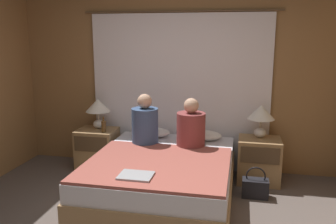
% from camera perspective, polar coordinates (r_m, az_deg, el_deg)
% --- Properties ---
extents(wall_back, '(4.54, 0.06, 2.50)m').
position_cam_1_polar(wall_back, '(4.84, 1.92, 5.55)').
color(wall_back, olive).
rests_on(wall_back, ground_plane).
extents(curtain_panel, '(2.61, 0.03, 2.12)m').
position_cam_1_polar(curtain_panel, '(4.80, 1.78, 3.20)').
color(curtain_panel, white).
rests_on(curtain_panel, ground_plane).
extents(bed, '(1.54, 1.91, 0.49)m').
position_cam_1_polar(bed, '(4.07, -0.85, -10.48)').
color(bed, '#99754C').
rests_on(bed, ground_plane).
extents(nightstand_left, '(0.52, 0.44, 0.56)m').
position_cam_1_polar(nightstand_left, '(4.99, -11.24, -5.86)').
color(nightstand_left, '#937047').
rests_on(nightstand_left, ground_plane).
extents(nightstand_right, '(0.52, 0.44, 0.56)m').
position_cam_1_polar(nightstand_right, '(4.62, 14.35, -7.51)').
color(nightstand_right, '#937047').
rests_on(nightstand_right, ground_plane).
extents(lamp_left, '(0.33, 0.33, 0.41)m').
position_cam_1_polar(lamp_left, '(4.92, -11.18, 0.72)').
color(lamp_left, silver).
rests_on(lamp_left, nightstand_left).
extents(lamp_right, '(0.33, 0.33, 0.41)m').
position_cam_1_polar(lamp_right, '(4.54, 14.69, -0.40)').
color(lamp_right, silver).
rests_on(lamp_right, nightstand_right).
extents(pillow_left, '(0.52, 0.31, 0.12)m').
position_cam_1_polar(pillow_left, '(4.74, -2.84, -3.24)').
color(pillow_left, white).
rests_on(pillow_left, bed).
extents(pillow_right, '(0.52, 0.31, 0.12)m').
position_cam_1_polar(pillow_right, '(4.62, 5.34, -3.70)').
color(pillow_right, white).
rests_on(pillow_right, bed).
extents(blanket_on_bed, '(1.48, 1.30, 0.03)m').
position_cam_1_polar(blanket_on_bed, '(3.73, -1.79, -8.35)').
color(blanket_on_bed, '#994C42').
rests_on(blanket_on_bed, bed).
extents(person_left_in_bed, '(0.32, 0.32, 0.63)m').
position_cam_1_polar(person_left_in_bed, '(4.36, -3.72, -1.92)').
color(person_left_in_bed, '#38517A').
rests_on(person_left_in_bed, bed).
extents(person_right_in_bed, '(0.34, 0.34, 0.60)m').
position_cam_1_polar(person_right_in_bed, '(4.25, 3.70, -2.54)').
color(person_right_in_bed, brown).
rests_on(person_right_in_bed, bed).
extents(beer_bottle_on_left_stand, '(0.06, 0.06, 0.21)m').
position_cam_1_polar(beer_bottle_on_left_stand, '(4.75, -10.26, -2.26)').
color(beer_bottle_on_left_stand, '#513819').
rests_on(beer_bottle_on_left_stand, nightstand_left).
extents(laptop_on_bed, '(0.32, 0.25, 0.02)m').
position_cam_1_polar(laptop_on_bed, '(3.39, -5.18, -10.12)').
color(laptop_on_bed, '#9EA0A5').
rests_on(laptop_on_bed, blanket_on_bed).
extents(handbag_on_floor, '(0.29, 0.17, 0.36)m').
position_cam_1_polar(handbag_on_floor, '(4.25, 13.81, -11.65)').
color(handbag_on_floor, black).
rests_on(handbag_on_floor, ground_plane).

